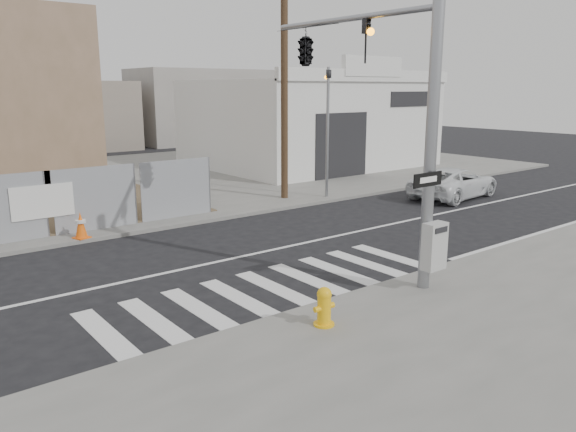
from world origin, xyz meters
TOP-DOWN VIEW (x-y plane):
  - ground at (0.00, 0.00)m, footprint 100.00×100.00m
  - sidewalk_far at (0.00, 14.00)m, footprint 50.00×20.00m
  - signal_pole at (2.49, -2.05)m, footprint 0.96×5.87m
  - far_signal_pole at (8.00, 4.60)m, footprint 0.16×0.20m
  - concrete_wall_right at (-0.50, 14.08)m, footprint 5.50×1.30m
  - auto_shop at (14.00, 12.97)m, footprint 12.00×10.20m
  - utility_pole_right at (6.50, 5.50)m, footprint 1.60×0.28m
  - fire_hydrant at (-0.66, -4.99)m, footprint 0.47×0.45m
  - suv at (12.48, 1.60)m, footprint 4.80×2.65m
  - traffic_cone_d at (-2.18, 4.22)m, footprint 0.52×0.52m

SIDE VIEW (x-z plane):
  - ground at x=0.00m, z-range 0.00..0.00m
  - sidewalk_far at x=0.00m, z-range 0.00..0.12m
  - fire_hydrant at x=-0.66m, z-range 0.12..0.87m
  - traffic_cone_d at x=-2.18m, z-range 0.11..0.91m
  - suv at x=12.48m, z-range 0.00..1.27m
  - auto_shop at x=14.00m, z-range -0.44..5.51m
  - concrete_wall_right at x=-0.50m, z-range -0.62..7.38m
  - far_signal_pole at x=8.00m, z-range 0.68..6.28m
  - signal_pole at x=2.49m, z-range 1.28..8.28m
  - utility_pole_right at x=6.50m, z-range 0.20..10.20m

